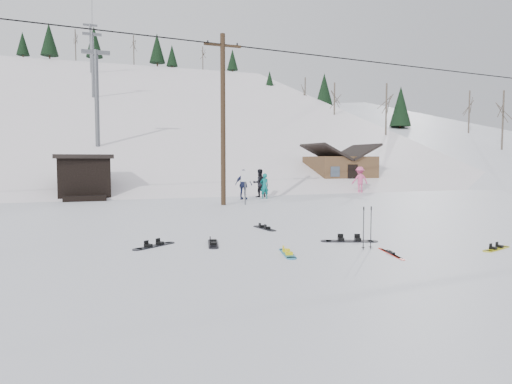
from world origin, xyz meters
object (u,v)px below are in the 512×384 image
object	(u,v)px
hero_snowboard	(288,253)
hero_skis	(391,253)
cabin	(340,171)
utility_pole	(223,117)

from	to	relation	value
hero_snowboard	hero_skis	world-z (taller)	hero_snowboard
cabin	hero_skis	size ratio (longest dim) A/B	3.60
utility_pole	hero_snowboard	size ratio (longest dim) A/B	6.80
utility_pole	hero_skis	bearing A→B (deg)	-88.08
hero_skis	cabin	bearing A→B (deg)	75.87
cabin	hero_snowboard	bearing A→B (deg)	-123.23
hero_snowboard	hero_skis	distance (m)	2.64
cabin	hero_skis	distance (m)	26.96
utility_pole	hero_skis	world-z (taller)	utility_pole
cabin	hero_skis	xyz separation A→B (m)	(-12.54, -23.82, -1.46)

